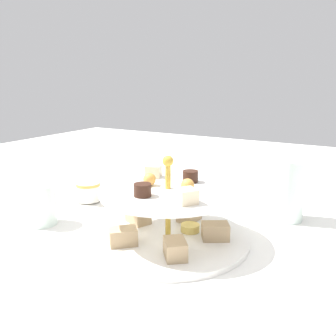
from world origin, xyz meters
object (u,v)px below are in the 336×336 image
water_glass_short_left (40,205)px  water_glass_tall_right (288,190)px  teacup_with_saucer (89,193)px  tiered_serving_stand (168,218)px  butter_knife_right (177,189)px

water_glass_short_left → water_glass_tall_right: bearing=-57.3°
water_glass_tall_right → teacup_with_saucer: (-0.13, 0.44, -0.04)m
tiered_serving_stand → water_glass_short_left: (-0.06, 0.27, -0.00)m
water_glass_tall_right → teacup_with_saucer: bearing=106.2°
water_glass_tall_right → butter_knife_right: (0.07, 0.31, -0.06)m
water_glass_tall_right → tiered_serving_stand: bearing=142.8°
water_glass_short_left → teacup_with_saucer: water_glass_short_left is taller
tiered_serving_stand → teacup_with_saucer: 0.29m
tiered_serving_stand → teacup_with_saucer: bearing=71.7°
teacup_with_saucer → butter_knife_right: teacup_with_saucer is taller
water_glass_short_left → teacup_with_saucer: 0.15m
tiered_serving_stand → water_glass_short_left: size_ratio=3.61×
water_glass_tall_right → water_glass_short_left: 0.52m
tiered_serving_stand → water_glass_tall_right: (0.22, -0.17, 0.02)m
teacup_with_saucer → butter_knife_right: bearing=-33.4°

